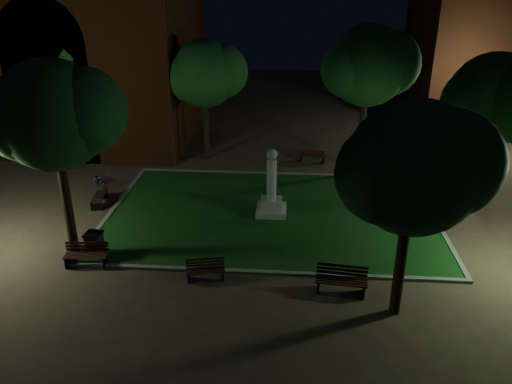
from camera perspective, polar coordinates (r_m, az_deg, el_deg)
ground at (r=21.91m, az=1.50°, el=-4.90°), size 80.00×80.00×0.00m
lawn at (r=23.66m, az=1.75°, el=-2.49°), size 15.00×10.00×0.08m
lawn_kerb at (r=23.65m, az=1.75°, el=-2.45°), size 15.40×10.40×0.12m
monument at (r=23.27m, az=1.78°, el=-0.47°), size 1.40×1.40×3.20m
building_main at (r=37.11m, az=-23.60°, el=17.12°), size 20.00×12.00×15.00m
tree_west at (r=19.49m, az=-22.03°, el=8.10°), size 5.03×4.11×7.88m
tree_north_wl at (r=29.68m, az=-5.80°, el=13.27°), size 4.80×3.92×7.11m
tree_north_er at (r=27.43m, az=12.83°, el=13.87°), size 5.24×4.27×8.20m
tree_ne at (r=27.90m, az=25.76°, el=9.54°), size 5.65×4.61×7.05m
tree_se at (r=15.51m, az=17.91°, el=2.61°), size 5.04×4.11×7.29m
tree_nw at (r=32.27m, az=-19.15°, el=14.74°), size 5.69×4.64×8.45m
lamppost_nw at (r=33.22m, az=-19.48°, el=9.04°), size 1.18×0.28×3.93m
lamppost_ne at (r=33.36m, az=23.92°, el=8.97°), size 1.18×0.28×4.45m
bench_near_left at (r=18.87m, az=-5.80°, el=-8.88°), size 1.51×0.79×0.79m
bench_near_right at (r=18.29m, az=9.73°, el=-9.94°), size 1.87×0.82×1.00m
bench_west_near at (r=20.66m, az=-18.80°, el=-6.85°), size 1.71×0.72×0.92m
bench_left_side at (r=25.65m, az=-17.36°, el=-0.57°), size 0.73×1.61×0.85m
bench_right_side at (r=25.27m, az=21.24°, el=-1.46°), size 0.96×1.75×0.91m
bench_far_side at (r=30.18m, az=6.45°, el=4.08°), size 1.63×0.87×0.85m
trash_bin at (r=21.02m, az=-17.96°, el=-5.78°), size 0.70×0.70×1.10m
bicycle at (r=27.59m, az=-17.37°, el=1.20°), size 1.54×1.49×0.84m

